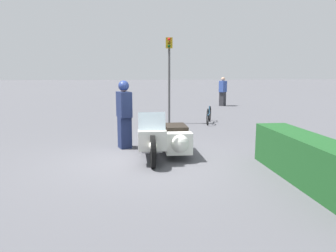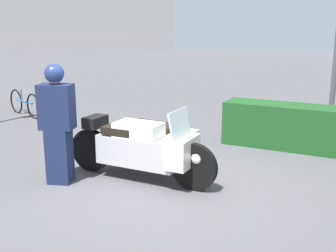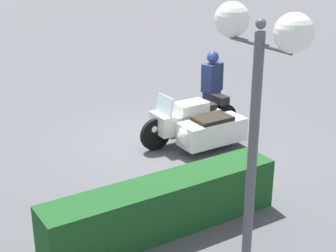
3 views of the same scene
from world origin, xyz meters
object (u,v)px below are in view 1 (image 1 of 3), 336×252
object	(u,v)px
hedge_bush_curbside	(316,164)
traffic_light_far	(169,68)
officer_rider	(124,113)
pedestrian_bystander	(223,92)
bicycle_parked	(209,115)
police_motorcycle	(164,137)

from	to	relation	value
hedge_bush_curbside	traffic_light_far	bearing A→B (deg)	-167.03
officer_rider	hedge_bush_curbside	bearing A→B (deg)	116.29
officer_rider	pedestrian_bystander	bearing A→B (deg)	-136.77
hedge_bush_curbside	officer_rider	bearing A→B (deg)	-135.38
pedestrian_bystander	officer_rider	bearing A→B (deg)	105.08
hedge_bush_curbside	traffic_light_far	size ratio (longest dim) A/B	1.18
hedge_bush_curbside	pedestrian_bystander	size ratio (longest dim) A/B	2.28
traffic_light_far	pedestrian_bystander	world-z (taller)	traffic_light_far
pedestrian_bystander	bicycle_parked	xyz separation A→B (m)	(6.57, -2.44, -0.55)
hedge_bush_curbside	bicycle_parked	world-z (taller)	hedge_bush_curbside
pedestrian_bystander	bicycle_parked	distance (m)	7.03
police_motorcycle	bicycle_parked	xyz separation A→B (m)	(-5.10, 2.35, -0.17)
officer_rider	bicycle_parked	world-z (taller)	officer_rider
police_motorcycle	officer_rider	xyz separation A→B (m)	(-1.07, -0.95, 0.48)
traffic_light_far	pedestrian_bystander	xyz separation A→B (m)	(-6.52, 4.05, -1.33)
officer_rider	traffic_light_far	world-z (taller)	traffic_light_far
officer_rider	pedestrian_bystander	size ratio (longest dim) A/B	1.05
traffic_light_far	pedestrian_bystander	bearing A→B (deg)	155.76
police_motorcycle	pedestrian_bystander	size ratio (longest dim) A/B	1.47
police_motorcycle	traffic_light_far	xyz separation A→B (m)	(-5.15, 0.74, 1.72)
traffic_light_far	police_motorcycle	bearing A→B (deg)	-0.62
officer_rider	pedestrian_bystander	world-z (taller)	officer_rider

